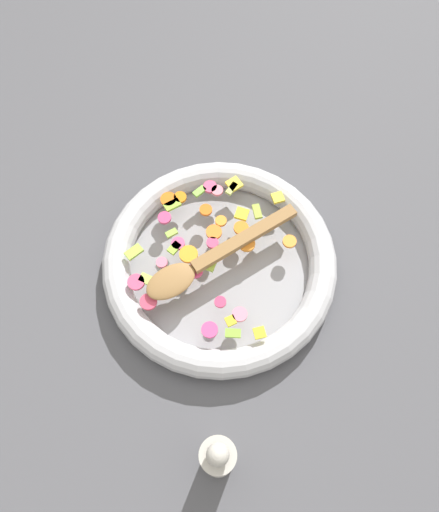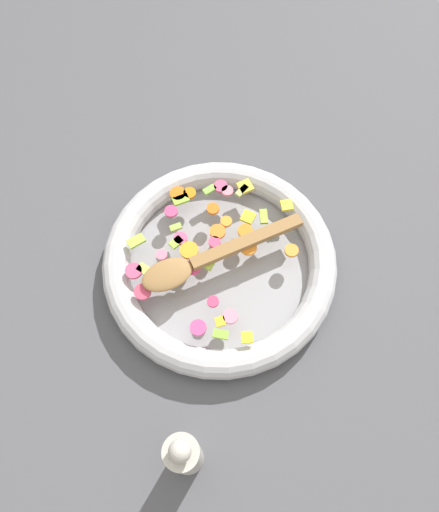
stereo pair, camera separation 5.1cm
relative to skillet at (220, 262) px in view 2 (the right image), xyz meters
name	(u,v)px [view 2 (the right image)]	position (x,y,z in m)	size (l,w,h in m)	color
ground_plane	(220,267)	(0.00, 0.00, -0.02)	(4.00, 4.00, 0.00)	#4C4C51
skillet	(220,262)	(0.00, 0.00, 0.00)	(0.42, 0.42, 0.05)	gray
chopped_vegetables	(205,244)	(0.02, 0.02, 0.03)	(0.32, 0.31, 0.01)	orange
wooden_spoon	(206,258)	(-0.01, 0.02, 0.04)	(0.14, 0.30, 0.01)	olive
pepper_mill	(185,455)	(-0.32, 0.07, 0.07)	(0.05, 0.05, 0.20)	#B2ADA3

